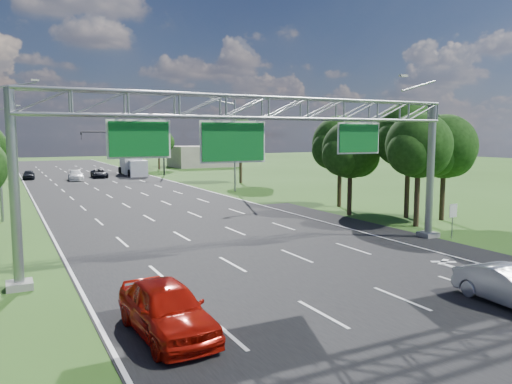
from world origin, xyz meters
TOP-DOWN VIEW (x-y plane):
  - ground at (0.00, 30.00)m, footprint 220.00×220.00m
  - road at (0.00, 30.00)m, footprint 18.00×180.00m
  - road_flare at (10.20, 14.00)m, footprint 3.00×30.00m
  - sign_gantry at (0.33, 12.00)m, footprint 23.50×1.00m
  - regulatory_sign at (12.40, 10.98)m, footprint 0.60×0.08m
  - traffic_signal at (7.48, 65.00)m, footprint 12.21×0.24m
  - streetlight_l_near at (-11.30, 30.00)m, footprint 2.97×0.22m
  - streetlight_l_far at (-11.30, 65.00)m, footprint 2.97×0.22m
  - streetlight_r_mid at (11.30, 40.00)m, footprint 2.97×0.22m
  - tree_cluster_right at (14.80, 19.19)m, footprint 9.91×14.60m
  - tree_verge_rd at (16.08, 48.04)m, footprint 5.76×4.80m
  - tree_verge_re at (14.08, 78.04)m, footprint 5.76×4.80m
  - building_right at (24.00, 82.00)m, footprint 12.00×9.00m
  - red_coupe at (-7.09, 4.76)m, footprint 2.27×5.07m
  - silver_sedan at (4.84, 1.69)m, footprint 1.71×4.31m
  - car_queue_a at (-2.35, 61.91)m, footprint 2.25×4.83m
  - car_queue_b at (1.28, 64.85)m, footprint 2.27×4.62m
  - car_queue_c at (-8.00, 66.45)m, footprint 1.85×3.90m
  - box_truck at (6.73, 67.61)m, footprint 3.21×9.32m

SIDE VIEW (x-z plane):
  - ground at x=0.00m, z-range 0.00..0.00m
  - road at x=0.00m, z-range -0.01..0.01m
  - road_flare at x=10.20m, z-range -0.01..0.01m
  - car_queue_b at x=1.28m, z-range 0.00..1.26m
  - car_queue_c at x=-8.00m, z-range 0.00..1.29m
  - car_queue_a at x=-2.35m, z-range 0.00..1.36m
  - silver_sedan at x=4.84m, z-range 0.00..1.39m
  - red_coupe at x=-7.09m, z-range 0.00..1.69m
  - regulatory_sign at x=12.40m, z-range 0.46..2.56m
  - box_truck at x=6.73m, z-range -0.07..3.39m
  - building_right at x=24.00m, z-range 0.00..4.00m
  - traffic_signal at x=7.48m, z-range 1.67..8.67m
  - tree_verge_re at x=14.08m, z-range 1.28..9.12m
  - tree_cluster_right at x=14.80m, z-range 0.97..9.65m
  - streetlight_l_near at x=-11.30m, z-range 0.50..10.66m
  - streetlight_l_far at x=-11.30m, z-range 0.50..10.66m
  - streetlight_r_mid at x=11.30m, z-range 0.50..10.66m
  - tree_verge_rd at x=16.08m, z-range 1.49..9.77m
  - sign_gantry at x=0.33m, z-range 2.11..11.67m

